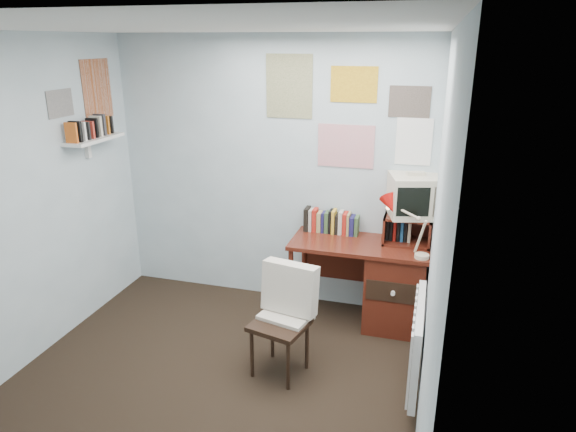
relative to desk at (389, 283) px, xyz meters
The scene contains 14 objects.
ground 1.93m from the desk, 128.37° to the right, with size 3.50×3.50×0.00m, color black.
back_wall 1.47m from the desk, 167.00° to the left, with size 3.00×0.02×2.50m, color silver.
right_wall 1.74m from the desk, 77.48° to the right, with size 0.02×3.50×2.50m, color silver.
ceiling 2.82m from the desk, 128.37° to the right, with size 3.00×3.50×0.02m, color white.
desk is the anchor object (origin of this frame).
desk_chair 1.19m from the desk, 126.85° to the right, with size 0.42×0.41×0.83m, color black.
desk_lamp 0.66m from the desk, 36.93° to the right, with size 0.30×0.26×0.43m, color red.
tv_riser 0.51m from the desk, 42.96° to the left, with size 0.40×0.30×0.25m, color #501D12.
crt_tv 0.82m from the desk, 40.84° to the left, with size 0.41×0.37×0.38m, color beige.
book_row 0.71m from the desk, 160.58° to the left, with size 0.60×0.14×0.22m, color #501D12.
radiator 0.97m from the desk, 72.76° to the right, with size 0.09×0.80×0.60m, color white.
wall_shelf 2.87m from the desk, behind, with size 0.20×0.62×0.24m, color white.
posters_back 1.54m from the desk, 150.72° to the left, with size 1.20×0.01×0.90m, color white.
posters_left 3.13m from the desk, behind, with size 0.01×0.70×0.60m, color white.
Camera 1 is at (1.45, -2.69, 2.44)m, focal length 32.00 mm.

